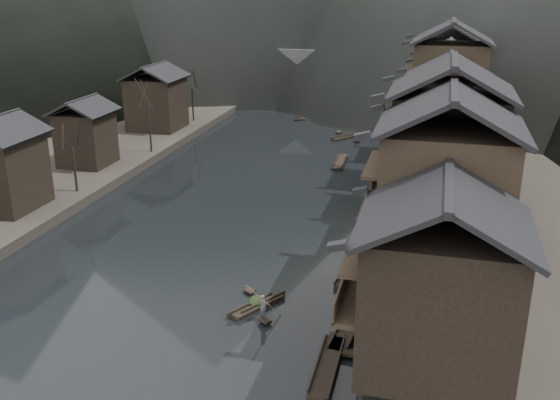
% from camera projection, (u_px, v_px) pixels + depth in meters
% --- Properties ---
extents(water, '(300.00, 300.00, 0.00)m').
position_uv_depth(water, '(173.00, 295.00, 42.67)').
color(water, black).
rests_on(water, ground).
extents(left_bank, '(40.00, 200.00, 1.20)m').
position_uv_depth(left_bank, '(57.00, 128.00, 87.12)').
color(left_bank, '#2D2823').
rests_on(left_bank, ground).
extents(stilt_houses, '(9.00, 67.60, 16.82)m').
position_uv_depth(stilt_houses, '(446.00, 118.00, 53.55)').
color(stilt_houses, black).
rests_on(stilt_houses, ground).
extents(left_houses, '(8.10, 53.20, 8.73)m').
position_uv_depth(left_houses, '(64.00, 131.00, 63.89)').
color(left_houses, black).
rests_on(left_houses, left_bank).
extents(bare_trees, '(3.87, 62.09, 7.74)m').
position_uv_depth(bare_trees, '(61.00, 138.00, 57.50)').
color(bare_trees, black).
rests_on(bare_trees, left_bank).
extents(moored_sampans, '(3.25, 55.23, 0.47)m').
position_uv_depth(moored_sampans, '(376.00, 216.00, 56.31)').
color(moored_sampans, black).
rests_on(moored_sampans, water).
extents(midriver_boats, '(11.67, 29.64, 0.45)m').
position_uv_depth(midriver_boats, '(329.00, 136.00, 84.09)').
color(midriver_boats, black).
rests_on(midriver_boats, water).
extents(stone_bridge, '(40.00, 6.00, 9.00)m').
position_uv_depth(stone_bridge, '(342.00, 72.00, 106.54)').
color(stone_bridge, '#4C4C4F').
rests_on(stone_bridge, ground).
extents(hero_sampan, '(3.02, 4.41, 0.43)m').
position_uv_depth(hero_sampan, '(257.00, 305.00, 40.98)').
color(hero_sampan, black).
rests_on(hero_sampan, water).
extents(cargo_heap, '(1.02, 1.34, 0.61)m').
position_uv_depth(cargo_heap, '(256.00, 296.00, 40.99)').
color(cargo_heap, black).
rests_on(cargo_heap, hero_sampan).
extents(boatman, '(0.70, 0.67, 1.61)m').
position_uv_depth(boatman, '(263.00, 303.00, 39.15)').
color(boatman, '#5C5D5F').
rests_on(boatman, hero_sampan).
extents(bamboo_pole, '(1.96, 2.38, 3.36)m').
position_uv_depth(bamboo_pole, '(266.00, 268.00, 38.26)').
color(bamboo_pole, '#8C7A51').
rests_on(bamboo_pole, boatman).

